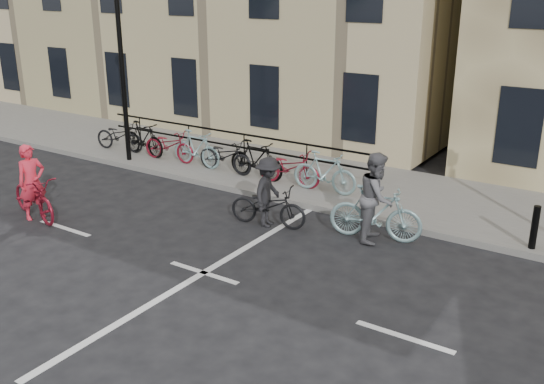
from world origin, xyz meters
The scene contains 8 objects.
ground centered at (0.00, 0.00, 0.00)m, with size 120.00×120.00×0.00m, color black.
sidewalk centered at (-4.00, 6.00, 0.07)m, with size 46.00×4.00×0.15m, color slate.
lamp_post centered at (-6.50, 4.40, 3.49)m, with size 0.36×0.36×5.28m.
bollard_east centered at (5.00, 4.25, 0.60)m, with size 0.14×0.14×0.90m, color black.
parked_bikes centered at (-3.87, 5.04, 0.65)m, with size 9.35×1.23×1.05m.
cyclist_pink centered at (-5.08, 0.07, 0.61)m, with size 2.07×1.11×1.75m.
cyclist_grey centered at (2.03, 3.25, 0.77)m, with size 2.05×1.07×1.91m.
cyclist_dark centered at (-0.30, 2.65, 0.63)m, with size 1.88×1.12×1.59m.
Camera 1 is at (6.75, -7.91, 5.20)m, focal length 40.00 mm.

